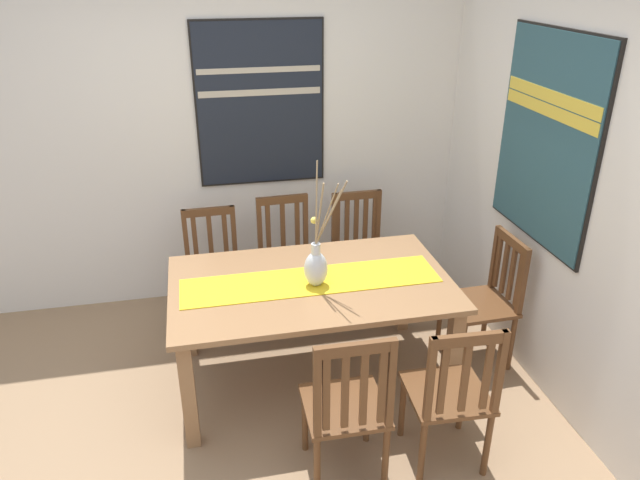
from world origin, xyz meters
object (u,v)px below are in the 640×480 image
chair_3 (487,298)px  chair_0 (347,406)px  chair_5 (213,266)px  painting_on_side_wall (547,139)px  centerpiece_vase (316,265)px  painting_on_back_wall (260,104)px  dining_table (311,295)px  chair_1 (451,393)px  chair_4 (287,258)px  chair_2 (360,249)px

chair_3 → chair_0: bearing=-144.3°
chair_5 → painting_on_side_wall: (2.01, -0.93, 1.11)m
chair_3 → chair_5: (-1.78, 0.89, -0.02)m
centerpiece_vase → painting_on_back_wall: (-0.14, 1.35, 0.68)m
chair_0 → dining_table: bearing=90.8°
dining_table → painting_on_side_wall: size_ratio=1.36×
painting_on_side_wall → dining_table: bearing=177.8°
dining_table → chair_3: chair_3 is taller
dining_table → painting_on_side_wall: bearing=-2.2°
chair_1 → chair_4: size_ratio=1.01×
chair_4 → chair_5: 0.56m
chair_0 → chair_3: chair_0 is taller
chair_0 → chair_3: 1.47m
dining_table → chair_3: (1.20, -0.02, -0.16)m
chair_3 → painting_on_back_wall: (-1.33, 1.30, 1.08)m
chair_3 → centerpiece_vase: bearing=-177.9°
chair_5 → chair_0: bearing=-71.4°
chair_2 → chair_3: 1.09m
dining_table → painting_on_back_wall: bearing=95.4°
chair_0 → chair_4: 1.73m
chair_3 → painting_on_back_wall: 2.15m
chair_1 → chair_3: size_ratio=1.02×
centerpiece_vase → painting_on_side_wall: (1.41, 0.00, 0.69)m
chair_4 → painting_on_back_wall: bearing=103.9°
centerpiece_vase → painting_on_back_wall: size_ratio=0.64×
chair_0 → chair_4: (-0.03, 1.73, -0.02)m
chair_0 → chair_5: 1.84m
dining_table → chair_5: 1.06m
chair_5 → painting_on_side_wall: 2.48m
centerpiece_vase → chair_3: 1.25m
chair_1 → painting_on_side_wall: size_ratio=0.74×
chair_4 → painting_on_back_wall: painting_on_back_wall is taller
painting_on_side_wall → chair_1: bearing=-136.2°
chair_1 → chair_3: (0.63, 0.86, -0.00)m
chair_0 → chair_2: bearing=72.4°
painting_on_side_wall → chair_0: bearing=-150.1°
chair_1 → painting_on_back_wall: painting_on_back_wall is taller
chair_1 → chair_2: chair_1 is taller
centerpiece_vase → chair_5: (-0.60, 0.93, -0.42)m
painting_on_back_wall → painting_on_side_wall: (1.56, -1.34, 0.01)m
centerpiece_vase → dining_table: bearing=110.4°
chair_0 → chair_1: 0.56m
chair_0 → chair_4: bearing=91.0°
chair_4 → chair_5: size_ratio=1.07×
dining_table → centerpiece_vase: size_ratio=2.23×
painting_on_side_wall → chair_4: bearing=147.7°
chair_1 → chair_2: (-0.01, 1.75, 0.00)m
chair_0 → chair_3: size_ratio=1.05×
painting_on_side_wall → chair_3: bearing=170.2°
chair_5 → painting_on_back_wall: (0.45, 0.41, 1.10)m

